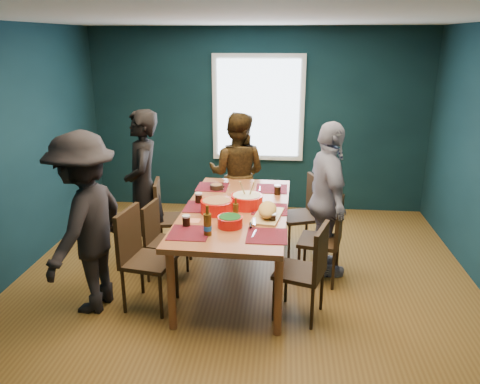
# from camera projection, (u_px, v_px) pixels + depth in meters

# --- Properties ---
(room) EXTENTS (5.01, 5.01, 2.71)m
(room) POSITION_uv_depth(u_px,v_px,m) (246.00, 155.00, 4.85)
(room) COLOR olive
(room) RESTS_ON ground
(dining_table) EXTENTS (1.15, 2.19, 0.82)m
(dining_table) POSITION_uv_depth(u_px,v_px,m) (236.00, 215.00, 4.95)
(dining_table) COLOR #A35831
(dining_table) RESTS_ON floor
(chair_left_far) EXTENTS (0.49, 0.49, 0.94)m
(chair_left_far) POSITION_uv_depth(u_px,v_px,m) (167.00, 212.00, 5.59)
(chair_left_far) COLOR black
(chair_left_far) RESTS_ON floor
(chair_left_mid) EXTENTS (0.44, 0.44, 0.85)m
(chair_left_mid) POSITION_uv_depth(u_px,v_px,m) (160.00, 235.00, 5.07)
(chair_left_mid) COLOR black
(chair_left_mid) RESTS_ON floor
(chair_left_near) EXTENTS (0.52, 0.52, 0.99)m
(chair_left_near) POSITION_uv_depth(u_px,v_px,m) (140.00, 251.00, 4.50)
(chair_left_near) COLOR black
(chair_left_near) RESTS_ON floor
(chair_right_far) EXTENTS (0.55, 0.55, 0.95)m
(chair_right_far) POSITION_uv_depth(u_px,v_px,m) (306.00, 209.00, 5.68)
(chair_right_far) COLOR black
(chair_right_far) RESTS_ON floor
(chair_right_mid) EXTENTS (0.51, 0.51, 0.94)m
(chair_right_mid) POSITION_uv_depth(u_px,v_px,m) (328.00, 234.00, 4.96)
(chair_right_mid) COLOR black
(chair_right_mid) RESTS_ON floor
(chair_right_near) EXTENTS (0.53, 0.53, 0.93)m
(chair_right_near) POSITION_uv_depth(u_px,v_px,m) (309.00, 265.00, 4.29)
(chair_right_near) COLOR black
(chair_right_near) RESTS_ON floor
(person_far_left) EXTENTS (0.57, 0.73, 1.78)m
(person_far_left) POSITION_uv_depth(u_px,v_px,m) (143.00, 186.00, 5.43)
(person_far_left) COLOR black
(person_far_left) RESTS_ON floor
(person_back) EXTENTS (0.88, 0.74, 1.63)m
(person_back) POSITION_uv_depth(u_px,v_px,m) (237.00, 174.00, 6.19)
(person_back) COLOR black
(person_back) RESTS_ON floor
(person_right) EXTENTS (0.61, 1.07, 1.72)m
(person_right) POSITION_uv_depth(u_px,v_px,m) (328.00, 200.00, 5.06)
(person_right) COLOR white
(person_right) RESTS_ON floor
(person_near_left) EXTENTS (0.81, 1.21, 1.75)m
(person_near_left) POSITION_uv_depth(u_px,v_px,m) (86.00, 224.00, 4.38)
(person_near_left) COLOR black
(person_near_left) RESTS_ON floor
(bowl_salad) EXTENTS (0.33, 0.33, 0.14)m
(bowl_salad) POSITION_uv_depth(u_px,v_px,m) (217.00, 206.00, 4.79)
(bowl_salad) COLOR red
(bowl_salad) RESTS_ON dining_table
(bowl_dumpling) EXTENTS (0.34, 0.34, 0.31)m
(bowl_dumpling) POSITION_uv_depth(u_px,v_px,m) (247.00, 200.00, 4.93)
(bowl_dumpling) COLOR red
(bowl_dumpling) RESTS_ON dining_table
(bowl_herbs) EXTENTS (0.24, 0.24, 0.11)m
(bowl_herbs) POSITION_uv_depth(u_px,v_px,m) (230.00, 221.00, 4.43)
(bowl_herbs) COLOR red
(bowl_herbs) RESTS_ON dining_table
(cutting_board) EXTENTS (0.34, 0.64, 0.14)m
(cutting_board) POSITION_uv_depth(u_px,v_px,m) (267.00, 211.00, 4.67)
(cutting_board) COLOR #D7BD74
(cutting_board) RESTS_ON dining_table
(small_bowl) EXTENTS (0.16, 0.16, 0.07)m
(small_bowl) POSITION_uv_depth(u_px,v_px,m) (217.00, 187.00, 5.53)
(small_bowl) COLOR black
(small_bowl) RESTS_ON dining_table
(beer_bottle_a) EXTENTS (0.08, 0.08, 0.28)m
(beer_bottle_a) POSITION_uv_depth(u_px,v_px,m) (208.00, 225.00, 4.23)
(beer_bottle_a) COLOR #4E310D
(beer_bottle_a) RESTS_ON dining_table
(beer_bottle_b) EXTENTS (0.06, 0.06, 0.22)m
(beer_bottle_b) POSITION_uv_depth(u_px,v_px,m) (236.00, 211.00, 4.61)
(beer_bottle_b) COLOR #4E310D
(beer_bottle_b) RESTS_ON dining_table
(cola_glass_a) EXTENTS (0.08, 0.08, 0.11)m
(cola_glass_a) POSITION_uv_depth(u_px,v_px,m) (186.00, 220.00, 4.44)
(cola_glass_a) COLOR black
(cola_glass_a) RESTS_ON dining_table
(cola_glass_b) EXTENTS (0.06, 0.06, 0.09)m
(cola_glass_b) POSITION_uv_depth(u_px,v_px,m) (273.00, 218.00, 4.54)
(cola_glass_b) COLOR black
(cola_glass_b) RESTS_ON dining_table
(cola_glass_c) EXTENTS (0.08, 0.08, 0.11)m
(cola_glass_c) POSITION_uv_depth(u_px,v_px,m) (277.00, 189.00, 5.35)
(cola_glass_c) COLOR black
(cola_glass_c) RESTS_ON dining_table
(cola_glass_d) EXTENTS (0.08, 0.08, 0.11)m
(cola_glass_d) POSITION_uv_depth(u_px,v_px,m) (199.00, 198.00, 5.07)
(cola_glass_d) COLOR black
(cola_glass_d) RESTS_ON dining_table
(napkin_a) EXTENTS (0.18, 0.18, 0.00)m
(napkin_a) POSITION_uv_depth(u_px,v_px,m) (267.00, 206.00, 4.99)
(napkin_a) COLOR #EB8463
(napkin_a) RESTS_ON dining_table
(napkin_b) EXTENTS (0.12, 0.12, 0.00)m
(napkin_b) POSITION_uv_depth(u_px,v_px,m) (194.00, 221.00, 4.59)
(napkin_b) COLOR #EB8463
(napkin_b) RESTS_ON dining_table
(napkin_c) EXTENTS (0.15, 0.15, 0.00)m
(napkin_c) POSITION_uv_depth(u_px,v_px,m) (266.00, 236.00, 4.23)
(napkin_c) COLOR #EB8463
(napkin_c) RESTS_ON dining_table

